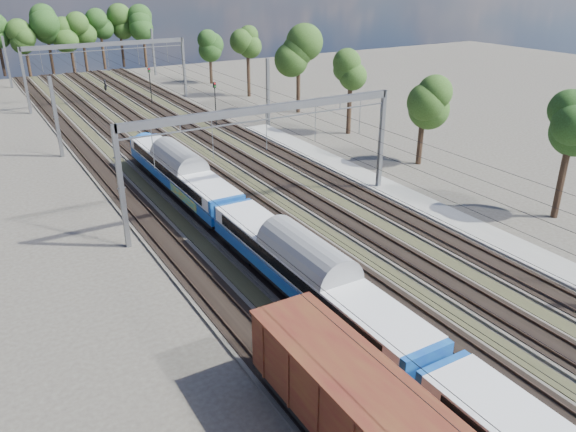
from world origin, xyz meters
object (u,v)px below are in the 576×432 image
worker (105,86)px  signal_far (215,99)px  emu_train (311,269)px  signal_near (150,82)px

worker → signal_far: (6.31, -30.52, 2.62)m
signal_far → emu_train: bearing=-128.0°
emu_train → signal_far: size_ratio=10.93×
signal_near → signal_far: 17.20m
emu_train → signal_near: bearing=80.8°
emu_train → signal_near: signal_near is taller
worker → signal_far: size_ratio=0.35×
worker → signal_near: 14.20m
emu_train → worker: (5.98, 71.78, -1.54)m
signal_near → signal_far: bearing=-91.0°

